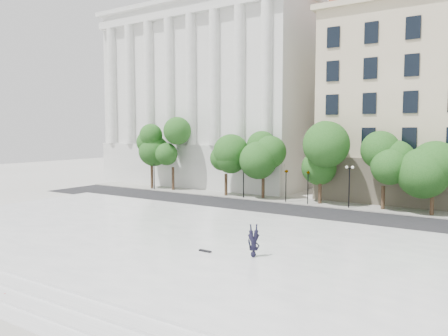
{
  "coord_description": "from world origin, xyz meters",
  "views": [
    {
      "loc": [
        20.28,
        -20.67,
        7.85
      ],
      "look_at": [
        0.32,
        10.0,
        4.73
      ],
      "focal_mm": 35.0,
      "sensor_mm": 36.0,
      "label": 1
    }
  ],
  "objects_px": {
    "traffic_light_west": "(286,170)",
    "traffic_light_east": "(308,170)",
    "skateboard": "(205,251)",
    "person_lying": "(254,252)"
  },
  "relations": [
    {
      "from": "traffic_light_west",
      "to": "traffic_light_east",
      "type": "relative_size",
      "value": 0.97
    },
    {
      "from": "traffic_light_west",
      "to": "skateboard",
      "type": "relative_size",
      "value": 4.84
    },
    {
      "from": "traffic_light_west",
      "to": "skateboard",
      "type": "height_order",
      "value": "traffic_light_west"
    },
    {
      "from": "person_lying",
      "to": "skateboard",
      "type": "relative_size",
      "value": 2.28
    },
    {
      "from": "traffic_light_west",
      "to": "person_lying",
      "type": "height_order",
      "value": "traffic_light_west"
    },
    {
      "from": "traffic_light_west",
      "to": "traffic_light_east",
      "type": "distance_m",
      "value": 2.53
    },
    {
      "from": "traffic_light_west",
      "to": "skateboard",
      "type": "xyz_separation_m",
      "value": [
        4.66,
        -21.59,
        -3.11
      ]
    },
    {
      "from": "traffic_light_east",
      "to": "person_lying",
      "type": "bearing_deg",
      "value": -76.1
    },
    {
      "from": "traffic_light_east",
      "to": "skateboard",
      "type": "xyz_separation_m",
      "value": [
        2.13,
        -21.59,
        -3.25
      ]
    },
    {
      "from": "traffic_light_west",
      "to": "traffic_light_east",
      "type": "height_order",
      "value": "traffic_light_east"
    }
  ]
}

